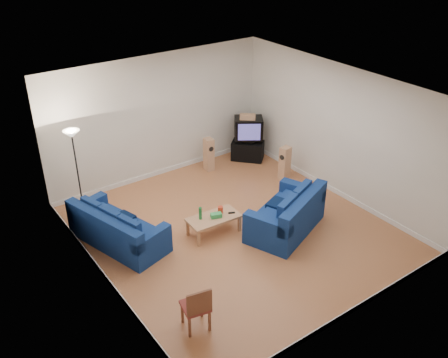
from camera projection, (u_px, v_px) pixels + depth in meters
room at (235, 168)px, 10.23m from camera, size 6.01×6.51×3.21m
sofa_three_seat at (117, 231)px, 10.38m from camera, size 1.51×2.36×0.84m
sofa_loveseat at (288, 217)px, 10.78m from camera, size 2.14×1.67×0.94m
coffee_table at (214, 219)px, 10.70m from camera, size 1.16×0.62×0.41m
bottle at (200, 213)px, 10.54m from camera, size 0.07×0.07×0.28m
tissue_box at (216, 215)px, 10.65m from camera, size 0.26×0.20×0.10m
red_canister at (220, 210)px, 10.78m from camera, size 0.14×0.14×0.15m
remote at (232, 213)px, 10.81m from camera, size 0.15×0.10×0.02m
tv_stand at (248, 151)px, 13.91m from camera, size 0.94×0.96×0.53m
av_receiver at (248, 140)px, 13.79m from camera, size 0.46×0.50×0.09m
television at (249, 128)px, 13.65m from camera, size 0.94×0.88×0.58m
centre_speaker at (248, 117)px, 13.40m from camera, size 0.43×0.39×0.15m
speaker_left at (209, 154)px, 13.26m from camera, size 0.23×0.29×0.90m
speaker_right at (285, 163)px, 12.82m from camera, size 0.31×0.26×0.90m
floor_lamp at (73, 146)px, 10.71m from camera, size 0.36×0.36×2.09m
dining_chair at (197, 306)px, 8.17m from camera, size 0.51×0.51×0.90m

